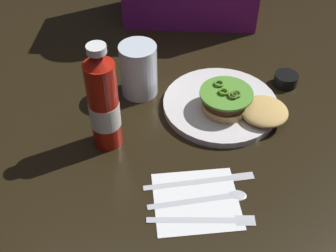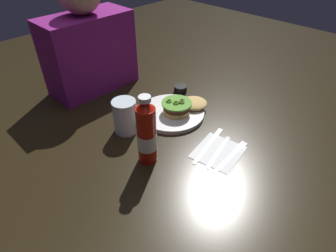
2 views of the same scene
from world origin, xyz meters
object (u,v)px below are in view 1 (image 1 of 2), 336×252
(dinner_plate, at_px, (220,105))
(napkin, at_px, (196,201))
(spoon_utensil, at_px, (212,197))
(water_glass, at_px, (139,70))
(butter_knife, at_px, (207,180))
(condiment_cup, at_px, (286,79))
(fork_utensil, at_px, (211,219))
(ketchup_bottle, at_px, (104,103))
(burger_sandwich, at_px, (240,104))

(dinner_plate, bearing_deg, napkin, -100.67)
(dinner_plate, bearing_deg, spoon_utensil, -94.83)
(water_glass, relative_size, butter_knife, 0.59)
(condiment_cup, bearing_deg, dinner_plate, -148.86)
(water_glass, distance_m, napkin, 0.35)
(napkin, relative_size, butter_knife, 0.73)
(napkin, xyz_separation_m, butter_knife, (0.02, 0.05, 0.00))
(dinner_plate, bearing_deg, fork_utensil, -94.46)
(ketchup_bottle, distance_m, water_glass, 0.18)
(condiment_cup, height_order, napkin, condiment_cup)
(napkin, height_order, butter_knife, butter_knife)
(water_glass, xyz_separation_m, napkin, (0.14, -0.32, -0.06))
(ketchup_bottle, relative_size, condiment_cup, 4.19)
(burger_sandwich, bearing_deg, condiment_cup, 45.75)
(ketchup_bottle, xyz_separation_m, water_glass, (0.05, 0.17, -0.04))
(napkin, relative_size, fork_utensil, 0.80)
(water_glass, xyz_separation_m, butter_knife, (0.16, -0.27, -0.06))
(burger_sandwich, height_order, butter_knife, burger_sandwich)
(spoon_utensil, bearing_deg, butter_knife, 102.51)
(dinner_plate, xyz_separation_m, water_glass, (-0.19, 0.05, 0.06))
(condiment_cup, distance_m, butter_knife, 0.37)
(burger_sandwich, xyz_separation_m, water_glass, (-0.23, 0.08, 0.03))
(dinner_plate, height_order, butter_knife, dinner_plate)
(ketchup_bottle, distance_m, butter_knife, 0.25)
(napkin, bearing_deg, fork_utensil, -57.86)
(water_glass, height_order, butter_knife, water_glass)
(ketchup_bottle, bearing_deg, fork_utensil, -40.99)
(water_glass, height_order, fork_utensil, water_glass)
(dinner_plate, relative_size, napkin, 1.66)
(butter_knife, bearing_deg, napkin, -111.42)
(burger_sandwich, xyz_separation_m, spoon_utensil, (-0.06, -0.24, -0.03))
(burger_sandwich, distance_m, water_glass, 0.25)
(fork_utensil, relative_size, spoon_utensil, 1.05)
(ketchup_bottle, relative_size, spoon_utensil, 1.28)
(condiment_cup, distance_m, fork_utensil, 0.45)
(burger_sandwich, bearing_deg, butter_knife, -110.32)
(dinner_plate, distance_m, burger_sandwich, 0.06)
(dinner_plate, xyz_separation_m, burger_sandwich, (0.04, -0.03, 0.03))
(napkin, height_order, spoon_utensil, spoon_utensil)
(burger_sandwich, distance_m, ketchup_bottle, 0.31)
(condiment_cup, xyz_separation_m, fork_utensil, (-0.19, -0.41, -0.01))
(dinner_plate, bearing_deg, burger_sandwich, -33.98)
(dinner_plate, xyz_separation_m, butter_knife, (-0.03, -0.22, -0.00))
(napkin, distance_m, spoon_utensil, 0.03)
(water_glass, bearing_deg, condiment_cup, 7.99)
(fork_utensil, distance_m, butter_knife, 0.09)
(napkin, bearing_deg, spoon_utensil, 13.34)
(water_glass, relative_size, fork_utensil, 0.65)
(spoon_utensil, relative_size, butter_knife, 0.86)
(condiment_cup, xyz_separation_m, butter_knife, (-0.19, -0.32, -0.01))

